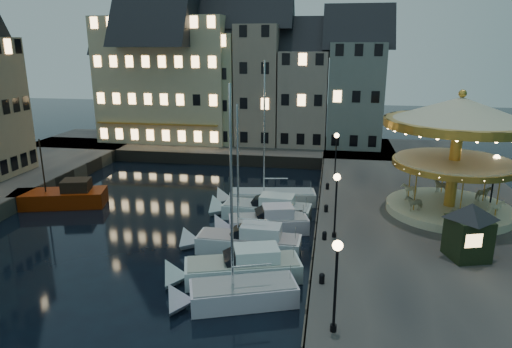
% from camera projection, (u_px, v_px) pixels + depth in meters
% --- Properties ---
extents(ground, '(160.00, 160.00, 0.00)m').
position_uv_depth(ground, '(220.00, 254.00, 29.41)').
color(ground, black).
rests_on(ground, ground).
extents(quay_east, '(16.00, 56.00, 1.30)m').
position_uv_depth(quay_east, '(430.00, 224.00, 32.68)').
color(quay_east, '#474442').
rests_on(quay_east, ground).
extents(quay_north, '(44.00, 12.00, 1.30)m').
position_uv_depth(quay_north, '(212.00, 147.00, 57.08)').
color(quay_north, '#474442').
rests_on(quay_north, ground).
extents(quaywall_e, '(0.15, 44.00, 1.30)m').
position_uv_depth(quaywall_e, '(318.00, 217.00, 33.96)').
color(quaywall_e, '#47423A').
rests_on(quaywall_e, ground).
extents(quaywall_n, '(48.00, 0.15, 1.30)m').
position_uv_depth(quaywall_n, '(215.00, 160.00, 51.07)').
color(quaywall_n, '#47423A').
rests_on(quaywall_n, ground).
extents(streetlamp_a, '(0.44, 0.44, 4.17)m').
position_uv_depth(streetlamp_a, '(336.00, 273.00, 18.62)').
color(streetlamp_a, black).
rests_on(streetlamp_a, quay_east).
extents(streetlamp_b, '(0.44, 0.44, 4.17)m').
position_uv_depth(streetlamp_b, '(336.00, 196.00, 28.11)').
color(streetlamp_b, black).
rests_on(streetlamp_b, quay_east).
extents(streetlamp_c, '(0.44, 0.44, 4.17)m').
position_uv_depth(streetlamp_c, '(336.00, 149.00, 40.92)').
color(streetlamp_c, black).
rests_on(streetlamp_c, quay_east).
extents(streetlamp_d, '(0.44, 0.44, 4.17)m').
position_uv_depth(streetlamp_d, '(494.00, 174.00, 32.94)').
color(streetlamp_d, black).
rests_on(streetlamp_d, quay_east).
extents(bollard_a, '(0.30, 0.30, 0.57)m').
position_uv_depth(bollard_a, '(322.00, 278.00, 23.17)').
color(bollard_a, black).
rests_on(bollard_a, quay_east).
extents(bollard_b, '(0.30, 0.30, 0.57)m').
position_uv_depth(bollard_b, '(324.00, 235.00, 28.39)').
color(bollard_b, black).
rests_on(bollard_b, quay_east).
extents(bollard_c, '(0.30, 0.30, 0.57)m').
position_uv_depth(bollard_c, '(326.00, 208.00, 33.13)').
color(bollard_c, black).
rests_on(bollard_c, quay_east).
extents(bollard_d, '(0.30, 0.30, 0.57)m').
position_uv_depth(bollard_d, '(327.00, 186.00, 38.35)').
color(bollard_d, black).
rests_on(bollard_d, quay_east).
extents(townhouse_na, '(5.50, 8.00, 12.80)m').
position_uv_depth(townhouse_na, '(128.00, 87.00, 58.88)').
color(townhouse_na, gray).
rests_on(townhouse_na, quay_north).
extents(townhouse_nb, '(6.16, 8.00, 13.80)m').
position_uv_depth(townhouse_nb, '(168.00, 84.00, 57.87)').
color(townhouse_nb, gray).
rests_on(townhouse_nb, quay_north).
extents(townhouse_nc, '(6.82, 8.00, 14.80)m').
position_uv_depth(townhouse_nc, '(214.00, 80.00, 56.76)').
color(townhouse_nc, tan).
rests_on(townhouse_nc, quay_north).
extents(townhouse_nd, '(5.50, 8.00, 15.80)m').
position_uv_depth(townhouse_nd, '(260.00, 77.00, 55.71)').
color(townhouse_nd, gray).
rests_on(townhouse_nd, quay_north).
extents(townhouse_ne, '(6.16, 8.00, 12.80)m').
position_uv_depth(townhouse_ne, '(304.00, 90.00, 55.24)').
color(townhouse_ne, gray).
rests_on(townhouse_ne, quay_north).
extents(townhouse_nf, '(6.82, 8.00, 13.80)m').
position_uv_depth(townhouse_nf, '(355.00, 86.00, 54.14)').
color(townhouse_nf, slate).
rests_on(townhouse_nf, quay_north).
extents(hotel_corner, '(17.60, 9.00, 16.80)m').
position_uv_depth(hotel_corner, '(168.00, 72.00, 57.45)').
color(hotel_corner, '#CAB992').
rests_on(hotel_corner, quay_north).
extents(motorboat_a, '(6.56, 4.03, 10.93)m').
position_uv_depth(motorboat_a, '(233.00, 295.00, 23.60)').
color(motorboat_a, silver).
rests_on(motorboat_a, ground).
extents(motorboat_b, '(7.64, 4.24, 2.15)m').
position_uv_depth(motorboat_b, '(236.00, 269.00, 26.07)').
color(motorboat_b, silver).
rests_on(motorboat_b, ground).
extents(motorboat_c, '(7.76, 2.09, 10.31)m').
position_uv_depth(motorboat_c, '(242.00, 242.00, 29.59)').
color(motorboat_c, silver).
rests_on(motorboat_c, ground).
extents(motorboat_d, '(6.72, 3.74, 2.15)m').
position_uv_depth(motorboat_d, '(263.00, 224.00, 32.77)').
color(motorboat_d, silver).
rests_on(motorboat_d, ground).
extents(motorboat_e, '(7.83, 2.75, 2.15)m').
position_uv_depth(motorboat_e, '(262.00, 210.00, 35.46)').
color(motorboat_e, silver).
rests_on(motorboat_e, ground).
extents(motorboat_f, '(8.30, 3.33, 10.97)m').
position_uv_depth(motorboat_f, '(266.00, 198.00, 38.61)').
color(motorboat_f, silver).
rests_on(motorboat_f, ground).
extents(red_fishing_boat, '(7.88, 4.51, 5.94)m').
position_uv_depth(red_fishing_boat, '(61.00, 198.00, 38.10)').
color(red_fishing_boat, '#711E02').
rests_on(red_fishing_boat, ground).
extents(carousel, '(10.08, 10.08, 8.82)m').
position_uv_depth(carousel, '(458.00, 134.00, 31.52)').
color(carousel, beige).
rests_on(carousel, quay_east).
extents(ticket_kiosk, '(3.18, 3.18, 3.73)m').
position_uv_depth(ticket_kiosk, '(470.00, 221.00, 25.45)').
color(ticket_kiosk, black).
rests_on(ticket_kiosk, quay_east).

